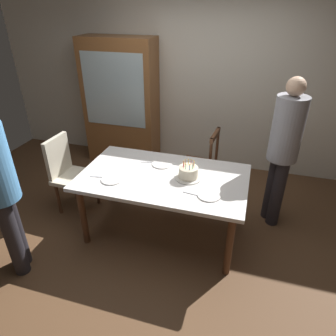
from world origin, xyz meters
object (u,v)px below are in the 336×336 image
at_px(birthday_cake, 188,173).
at_px(plate_far_side, 162,164).
at_px(chair_spindle_back, 200,166).
at_px(china_cabinet, 121,103).
at_px(person_guest, 284,146).
at_px(plate_near_celebrant, 112,179).
at_px(dining_table, 163,182).
at_px(plate_near_guest, 209,195).
at_px(chair_upholstered, 68,170).

xyz_separation_m(birthday_cake, plate_far_side, (-0.34, 0.20, -0.05)).
xyz_separation_m(birthday_cake, chair_spindle_back, (-0.02, 0.79, -0.34)).
distance_m(birthday_cake, china_cabinet, 2.09).
distance_m(person_guest, china_cabinet, 2.52).
height_order(birthday_cake, person_guest, person_guest).
bearing_deg(plate_near_celebrant, birthday_cake, 19.42).
bearing_deg(birthday_cake, dining_table, -173.19).
distance_m(plate_far_side, china_cabinet, 1.72).
bearing_deg(plate_near_guest, chair_spindle_back, 105.18).
bearing_deg(china_cabinet, person_guest, -22.88).
bearing_deg(dining_table, birthday_cake, 6.81).
distance_m(dining_table, plate_far_side, 0.26).
relative_size(chair_spindle_back, china_cabinet, 0.50).
xyz_separation_m(dining_table, plate_near_celebrant, (-0.47, -0.23, 0.09)).
relative_size(plate_near_celebrant, person_guest, 0.13).
bearing_deg(plate_near_guest, dining_table, 156.32).
distance_m(birthday_cake, chair_spindle_back, 0.86).
height_order(dining_table, person_guest, person_guest).
xyz_separation_m(dining_table, birthday_cake, (0.26, 0.03, 0.14)).
height_order(chair_spindle_back, chair_upholstered, same).
relative_size(plate_near_celebrant, plate_far_side, 1.00).
distance_m(chair_spindle_back, china_cabinet, 1.65).
bearing_deg(plate_near_guest, china_cabinet, 133.26).
xyz_separation_m(dining_table, plate_near_guest, (0.52, -0.23, 0.09)).
height_order(plate_near_celebrant, person_guest, person_guest).
xyz_separation_m(birthday_cake, person_guest, (0.91, 0.55, 0.17)).
bearing_deg(plate_far_side, chair_spindle_back, 61.80).
distance_m(plate_near_celebrant, plate_near_guest, 0.99).
height_order(plate_far_side, china_cabinet, china_cabinet).
relative_size(chair_upholstered, person_guest, 0.56).
bearing_deg(birthday_cake, plate_far_side, 150.19).
height_order(dining_table, china_cabinet, china_cabinet).
relative_size(dining_table, plate_near_guest, 7.84).
bearing_deg(china_cabinet, chair_upholstered, -93.58).
xyz_separation_m(chair_spindle_back, person_guest, (0.93, -0.25, 0.52)).
bearing_deg(person_guest, china_cabinet, 157.12).
bearing_deg(chair_spindle_back, chair_upholstered, -154.93).
distance_m(birthday_cake, plate_near_celebrant, 0.78).
height_order(plate_near_celebrant, chair_upholstered, chair_upholstered).
bearing_deg(plate_near_celebrant, chair_upholstered, 155.48).
xyz_separation_m(chair_spindle_back, china_cabinet, (-1.39, 0.74, 0.49)).
bearing_deg(birthday_cake, chair_spindle_back, 91.71).
distance_m(plate_near_guest, chair_spindle_back, 1.13).
distance_m(dining_table, birthday_cake, 0.29).
xyz_separation_m(birthday_cake, chair_upholstered, (-1.51, 0.10, -0.27)).
bearing_deg(plate_near_celebrant, chair_spindle_back, 56.02).
distance_m(plate_near_celebrant, plate_far_side, 0.60).
relative_size(birthday_cake, plate_near_guest, 1.27).
bearing_deg(dining_table, plate_near_celebrant, -154.43).
bearing_deg(plate_near_guest, person_guest, 51.15).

